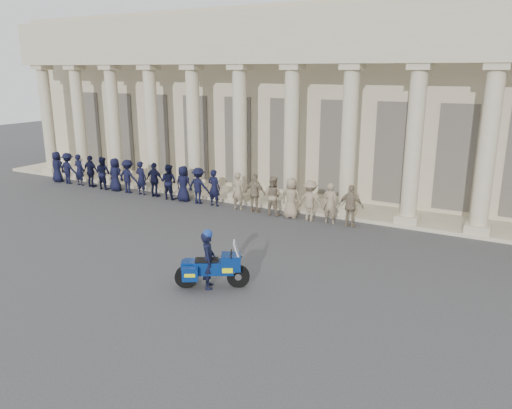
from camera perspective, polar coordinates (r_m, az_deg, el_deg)
The scene contains 5 objects.
ground at distance 15.33m, azimuth -4.58°, elevation -8.18°, with size 90.00×90.00×0.00m, color #39393B.
building at distance 27.61m, azimuth 12.69°, elevation 11.62°, with size 40.00×12.50×9.00m.
officer_rank at distance 24.10m, azimuth -9.21°, elevation 2.48°, with size 17.82×0.64×1.70m.
motorcycle at distance 14.39m, azimuth -4.97°, elevation -7.22°, with size 1.92×1.42×1.38m.
rider at distance 14.29m, azimuth -5.47°, elevation -6.20°, with size 0.65×0.73×1.75m.
Camera 1 is at (7.86, -11.68, 6.06)m, focal length 35.00 mm.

